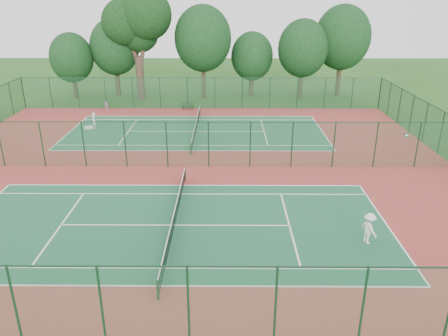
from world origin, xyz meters
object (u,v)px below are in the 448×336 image
at_px(trash_bin, 107,105).
at_px(bench, 188,106).
at_px(kit_bag, 89,127).
at_px(big_tree, 137,22).
at_px(player_near, 369,228).
at_px(player_far, 94,121).

relative_size(trash_bin, bench, 0.64).
bearing_deg(kit_bag, big_tree, 56.15).
relative_size(player_near, player_far, 1.11).
height_order(bench, big_tree, big_tree).
bearing_deg(trash_bin, player_near, -53.72).
distance_m(player_far, kit_bag, 0.85).
xyz_separation_m(trash_bin, kit_bag, (0.23, -7.81, -0.30)).
xyz_separation_m(player_near, big_tree, (-17.82, 33.97, 8.19)).
bearing_deg(bench, player_far, -127.94).
bearing_deg(kit_bag, bench, 18.86).
relative_size(bench, kit_bag, 1.83).
distance_m(player_near, big_tree, 39.23).
bearing_deg(kit_bag, player_near, -67.05).
bearing_deg(player_far, trash_bin, 164.44).
relative_size(player_far, big_tree, 0.12).
bearing_deg(player_near, big_tree, 5.06).
xyz_separation_m(player_near, kit_bag, (-20.61, 20.58, -0.72)).
distance_m(player_far, bench, 11.26).
height_order(bench, kit_bag, bench).
height_order(player_far, trash_bin, player_far).
relative_size(bench, big_tree, 0.11).
bearing_deg(player_far, player_near, 22.79).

